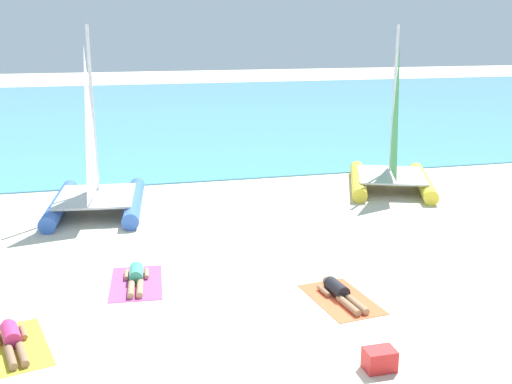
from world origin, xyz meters
TOP-DOWN VIEW (x-y plane):
  - ground_plane at (0.00, 10.00)m, footprint 120.00×120.00m
  - ocean_water at (0.00, 31.17)m, footprint 120.00×40.00m
  - sailboat_blue at (-4.10, 8.30)m, footprint 3.14×4.47m
  - sailboat_yellow at (5.70, 8.59)m, footprint 4.06×4.90m
  - towel_leftmost at (-5.58, 0.31)m, footprint 1.52×2.11m
  - sunbather_leftmost at (-5.60, 0.37)m, footprint 0.75×1.56m
  - towel_center_left at (-3.32, 2.58)m, footprint 1.27×1.99m
  - sunbather_center_left at (-3.31, 2.65)m, footprint 0.58×1.57m
  - towel_center_right at (0.68, 0.70)m, footprint 1.31×2.01m
  - sunbather_center_right at (0.68, 0.77)m, footprint 0.59×1.57m
  - cooler_box at (0.27, -1.93)m, footprint 0.50×0.36m

SIDE VIEW (x-z plane):
  - ground_plane at x=0.00m, z-range 0.00..0.00m
  - towel_leftmost at x=-5.58m, z-range 0.00..0.01m
  - towel_center_left at x=-3.32m, z-range 0.00..0.01m
  - towel_center_right at x=0.68m, z-range 0.00..0.01m
  - ocean_water at x=0.00m, z-range 0.00..0.05m
  - sunbather_leftmost at x=-5.60m, z-range -0.02..0.28m
  - sunbather_center_left at x=-3.31m, z-range -0.02..0.28m
  - sunbather_center_right at x=0.68m, z-range -0.02..0.28m
  - cooler_box at x=0.27m, z-range 0.00..0.36m
  - sailboat_yellow at x=5.70m, z-range -1.92..3.55m
  - sailboat_blue at x=-4.10m, z-range -1.92..3.55m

